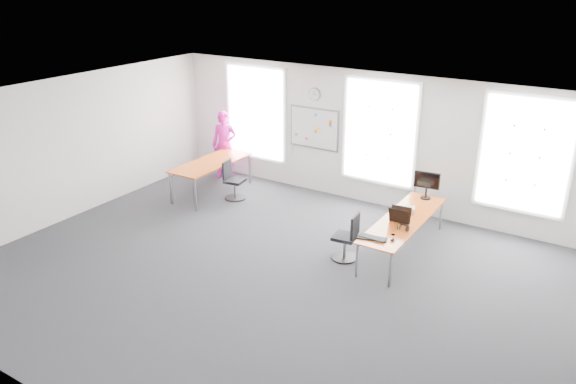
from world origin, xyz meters
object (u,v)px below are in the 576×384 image
Objects in this scene: person at (225,145)px; monitor at (427,183)px; keyboard at (372,238)px; chair_right at (348,239)px; desk_right at (404,221)px; chair_left at (233,182)px; headphones at (403,227)px; desk_left at (211,164)px.

person reaches higher than monitor.
keyboard is at bearing -50.10° from person.
chair_right is 1.59× the size of monitor.
chair_left is at bearing 174.59° from desk_right.
person reaches higher than chair_right.
chair_left reaches higher than headphones.
chair_left is at bearing -115.49° from chair_right.
person reaches higher than desk_left.
desk_right is at bearing -4.73° from desk_left.
keyboard is at bearing -105.02° from headphones.
desk_right is at bearing 121.95° from headphones.
keyboard is (4.81, -1.49, -0.03)m from desk_left.
chair_right is 4.52× the size of headphones.
monitor is (-0.17, 1.64, 0.29)m from headphones.
chair_right is at bearing -117.34° from monitor.
keyboard is 0.69m from headphones.
chair_right reaches higher than headphones.
keyboard is at bearing -100.93° from monitor.
desk_left is 2.38× the size of chair_right.
desk_left is at bearing -92.36° from person.
desk_right is 1.13m from chair_right.
keyboard is 0.88× the size of monitor.
chair_left reaches higher than desk_right.
person is (-5.38, 1.45, 0.23)m from desk_right.
headphones is (0.32, 0.61, 0.04)m from keyboard.
desk_right is 0.51m from headphones.
desk_right is 4.37m from chair_left.
desk_left is 4.41m from chair_right.
person reaches higher than desk_right.
desk_left is at bearing 148.16° from keyboard.
chair_right is at bearing -131.77° from desk_right.
person is 5.39m from monitor.
keyboard is 2.50× the size of headphones.
monitor reaches higher than chair_right.
headphones reaches higher than desk_right.
keyboard is 2.28m from monitor.
desk_right is at bearing -105.91° from chair_left.
person reaches higher than headphones.
chair_left is 1.54m from person.
desk_left is 1.13m from person.
keyboard is (5.23, -2.53, -0.17)m from person.
chair_right is 1.00× the size of chair_left.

